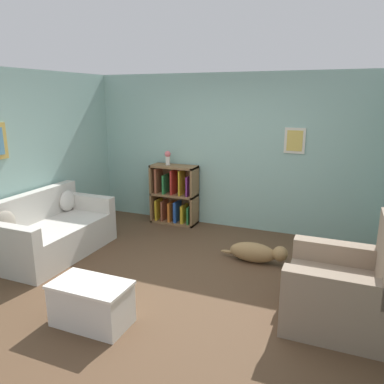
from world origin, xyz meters
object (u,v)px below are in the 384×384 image
(bookshelf, at_px, (174,196))
(couch, at_px, (52,232))
(coffee_table, at_px, (91,302))
(vase, at_px, (168,157))
(recliner_chair, at_px, (347,289))
(dog, at_px, (257,252))

(bookshelf, bearing_deg, couch, -118.14)
(coffee_table, bearing_deg, vase, 102.00)
(bookshelf, relative_size, recliner_chair, 0.94)
(recliner_chair, xyz_separation_m, vase, (-3.01, 2.16, 0.82))
(couch, relative_size, dog, 1.81)
(dog, height_order, vase, vase)
(recliner_chair, relative_size, coffee_table, 1.43)
(dog, xyz_separation_m, vase, (-1.87, 1.09, 1.05))
(bookshelf, distance_m, recliner_chair, 3.63)
(bookshelf, relative_size, vase, 4.21)
(recliner_chair, bearing_deg, bookshelf, 143.05)
(coffee_table, height_order, vase, vase)
(couch, height_order, dog, couch)
(coffee_table, distance_m, dog, 2.38)
(dog, bearing_deg, recliner_chair, -43.27)
(bookshelf, height_order, recliner_chair, recliner_chair)
(bookshelf, bearing_deg, recliner_chair, -36.95)
(couch, relative_size, vase, 6.89)
(couch, height_order, bookshelf, bookshelf)
(couch, bearing_deg, bookshelf, 61.86)
(bookshelf, height_order, dog, bookshelf)
(dog, relative_size, vase, 3.80)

